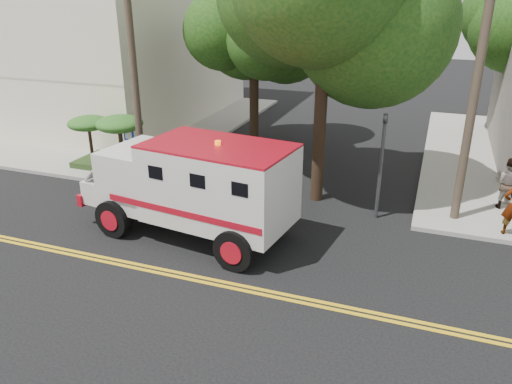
% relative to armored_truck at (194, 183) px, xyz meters
% --- Properties ---
extents(ground, '(100.00, 100.00, 0.00)m').
position_rel_armored_truck_xyz_m(ground, '(1.35, -2.30, -1.77)').
color(ground, black).
rests_on(ground, ground).
extents(sidewalk_nw, '(17.00, 17.00, 0.15)m').
position_rel_armored_truck_xyz_m(sidewalk_nw, '(-12.15, 11.20, -1.70)').
color(sidewalk_nw, gray).
rests_on(sidewalk_nw, ground).
extents(building_left, '(16.00, 14.00, 10.00)m').
position_rel_armored_truck_xyz_m(building_left, '(-14.15, 12.70, 3.38)').
color(building_left, beige).
rests_on(building_left, sidewalk_nw).
extents(utility_pole_left, '(0.28, 0.28, 9.00)m').
position_rel_armored_truck_xyz_m(utility_pole_left, '(-4.25, 3.70, 2.73)').
color(utility_pole_left, '#382D23').
rests_on(utility_pole_left, ground).
extents(utility_pole_right, '(0.28, 0.28, 9.00)m').
position_rel_armored_truck_xyz_m(utility_pole_right, '(7.65, 3.90, 2.73)').
color(utility_pole_right, '#382D23').
rests_on(utility_pole_right, ground).
extents(tree_left, '(4.48, 4.20, 7.70)m').
position_rel_armored_truck_xyz_m(tree_left, '(-1.33, 9.49, 3.96)').
color(tree_left, black).
rests_on(tree_left, ground).
extents(traffic_signal, '(0.15, 0.18, 3.60)m').
position_rel_armored_truck_xyz_m(traffic_signal, '(5.15, 3.30, 0.45)').
color(traffic_signal, '#3F3F42').
rests_on(traffic_signal, ground).
extents(accessibility_sign, '(0.45, 0.10, 2.02)m').
position_rel_armored_truck_xyz_m(accessibility_sign, '(-4.85, 3.87, -0.41)').
color(accessibility_sign, '#3F3F42').
rests_on(accessibility_sign, ground).
extents(palm_planter, '(3.52, 2.63, 2.36)m').
position_rel_armored_truck_xyz_m(palm_planter, '(-6.09, 4.32, -0.13)').
color(palm_planter, '#1E3314').
rests_on(palm_planter, sidewalk_nw).
extents(armored_truck, '(7.12, 3.50, 3.12)m').
position_rel_armored_truck_xyz_m(armored_truck, '(0.00, 0.00, 0.00)').
color(armored_truck, beige).
rests_on(armored_truck, ground).
extents(pedestrian_b, '(1.09, 0.98, 1.83)m').
position_rel_armored_truck_xyz_m(pedestrian_b, '(9.24, 5.31, -0.71)').
color(pedestrian_b, gray).
rests_on(pedestrian_b, sidewalk_ne).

